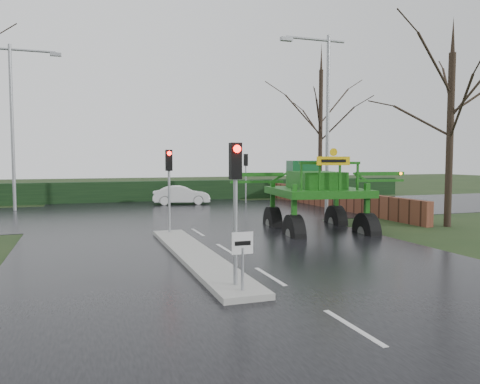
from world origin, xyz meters
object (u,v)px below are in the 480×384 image
object	(u,v)px
traffic_signal_near	(235,183)
traffic_signal_mid	(169,173)
traffic_signal_far	(246,167)
white_sedan	(181,205)
street_light_left_far	(17,112)
street_light_right	(323,108)
crop_sprayer	(293,184)
keep_left_sign	(242,252)

from	to	relation	value
traffic_signal_near	traffic_signal_mid	size ratio (longest dim) A/B	1.00
traffic_signal_far	white_sedan	world-z (taller)	traffic_signal_far
traffic_signal_far	street_light_left_far	world-z (taller)	street_light_left_far
traffic_signal_near	street_light_right	xyz separation A→B (m)	(9.49, 13.01, 3.40)
traffic_signal_mid	street_light_right	bearing A→B (deg)	25.40
traffic_signal_near	white_sedan	world-z (taller)	traffic_signal_near
traffic_signal_near	traffic_signal_mid	distance (m)	8.50
street_light_left_far	white_sedan	bearing A→B (deg)	3.24
crop_sprayer	street_light_left_far	bearing A→B (deg)	137.30
traffic_signal_near	keep_left_sign	bearing A→B (deg)	-90.00
street_light_right	white_sedan	world-z (taller)	street_light_right
traffic_signal_far	street_light_left_far	size ratio (longest dim) A/B	0.35
traffic_signal_far	crop_sprayer	world-z (taller)	crop_sprayer
street_light_right	street_light_left_far	size ratio (longest dim) A/B	1.00
traffic_signal_near	traffic_signal_far	world-z (taller)	same
traffic_signal_near	traffic_signal_far	distance (m)	22.42
keep_left_sign	white_sedan	distance (m)	22.34
traffic_signal_far	traffic_signal_near	bearing A→B (deg)	69.64
street_light_right	street_light_left_far	distance (m)	18.24
traffic_signal_mid	crop_sprayer	distance (m)	5.06
traffic_signal_mid	white_sedan	distance (m)	13.72
traffic_signal_mid	crop_sprayer	xyz separation A→B (m)	(4.83, -1.46, -0.47)
traffic_signal_near	traffic_signal_mid	world-z (taller)	same
street_light_left_far	traffic_signal_near	bearing A→B (deg)	-71.83
white_sedan	traffic_signal_mid	bearing A→B (deg)	174.94
traffic_signal_near	street_light_left_far	bearing A→B (deg)	108.17
traffic_signal_far	crop_sprayer	size ratio (longest dim) A/B	0.44
keep_left_sign	crop_sprayer	distance (m)	9.01
keep_left_sign	traffic_signal_far	bearing A→B (deg)	70.07
traffic_signal_near	white_sedan	distance (m)	21.98
street_light_left_far	crop_sprayer	xyz separation A→B (m)	(11.72, -13.97, -3.87)
traffic_signal_near	traffic_signal_far	bearing A→B (deg)	69.64
traffic_signal_mid	crop_sprayer	bearing A→B (deg)	-16.82
traffic_signal_mid	street_light_right	xyz separation A→B (m)	(9.49, 4.51, 3.40)
crop_sprayer	white_sedan	xyz separation A→B (m)	(-1.58, 14.54, -2.12)
crop_sprayer	street_light_right	bearing A→B (deg)	59.26
traffic_signal_near	street_light_left_far	xyz separation A→B (m)	(-6.89, 21.01, 3.40)
street_light_right	traffic_signal_far	bearing A→B (deg)	101.95
street_light_right	street_light_left_far	bearing A→B (deg)	153.98
traffic_signal_far	white_sedan	distance (m)	5.27
traffic_signal_far	crop_sprayer	distance (m)	14.30
white_sedan	traffic_signal_far	bearing A→B (deg)	-88.20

